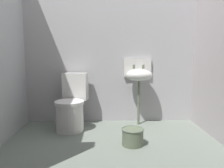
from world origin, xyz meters
name	(u,v)px	position (x,y,z in m)	size (l,w,h in m)	color
ground_plane	(113,152)	(0.00, 0.00, -0.04)	(2.99, 2.50, 0.08)	slate
wall_back	(110,43)	(0.00, 1.10, 1.23)	(2.99, 0.10, 2.47)	#A9A8AA
toilet_near_wall	(71,107)	(-0.56, 0.70, 0.32)	(0.47, 0.64, 0.78)	silver
sink	(139,75)	(0.42, 0.89, 0.75)	(0.42, 0.35, 0.99)	#5D6750
bucket	(133,136)	(0.23, 0.09, 0.10)	(0.26, 0.26, 0.20)	#5D6750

